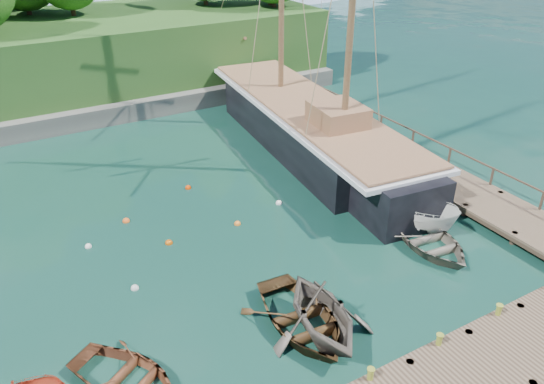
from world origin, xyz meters
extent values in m
plane|color=#10362B|center=(0.00, 0.00, 0.00)|extent=(160.00, 160.00, 0.00)
cube|color=#453427|center=(2.00, -6.50, 0.54)|extent=(20.00, 3.20, 0.12)
cube|color=#31271D|center=(2.00, -6.50, 0.38)|extent=(20.00, 3.20, 0.20)
cube|color=#453427|center=(11.50, 7.00, 0.54)|extent=(3.20, 24.00, 0.12)
cube|color=#31271D|center=(11.50, 7.00, 0.38)|extent=(3.20, 24.00, 0.20)
cylinder|color=#31271D|center=(10.20, 18.70, 0.05)|extent=(0.28, 0.28, 1.10)
cylinder|color=#31271D|center=(12.80, 18.70, 0.05)|extent=(0.28, 0.28, 1.10)
cylinder|color=olive|center=(2.00, -5.10, 0.00)|extent=(0.26, 0.26, 0.45)
cylinder|color=olive|center=(5.00, -5.10, 0.00)|extent=(0.26, 0.26, 0.45)
imported|color=brown|center=(-7.71, -0.85, 0.00)|extent=(4.71, 5.03, 0.85)
imported|color=#655C52|center=(-0.86, -2.17, 0.00)|extent=(4.49, 5.00, 2.35)
imported|color=#4D341A|center=(-1.29, -1.48, 0.00)|extent=(3.86, 5.18, 1.03)
imported|color=#676154|center=(6.59, -0.06, 0.00)|extent=(3.71, 4.90, 0.96)
imported|color=silver|center=(7.00, 1.74, 0.00)|extent=(3.59, 5.02, 1.82)
cube|color=black|center=(8.01, 12.19, 0.87)|extent=(6.98, 16.74, 3.38)
cube|color=black|center=(9.12, 22.60, 0.87)|extent=(3.43, 5.39, 3.04)
cube|color=black|center=(7.03, 2.95, 0.87)|extent=(4.12, 4.55, 3.21)
cube|color=silver|center=(8.01, 12.19, 2.50)|extent=(7.57, 21.83, 0.25)
cube|color=brown|center=(8.01, 12.19, 2.75)|extent=(7.05, 21.32, 0.12)
cube|color=brown|center=(7.64, 8.73, 3.35)|extent=(2.94, 3.26, 1.20)
cylinder|color=brown|center=(9.51, 26.24, 3.95)|extent=(0.97, 6.88, 1.69)
sphere|color=silver|center=(-6.00, 3.77, 0.00)|extent=(0.33, 0.33, 0.33)
sphere|color=#D95E09|center=(-3.63, 6.19, 0.00)|extent=(0.35, 0.35, 0.35)
sphere|color=orange|center=(-0.13, 6.07, 0.00)|extent=(0.33, 0.33, 0.33)
sphere|color=white|center=(2.66, 6.79, 0.00)|extent=(0.34, 0.34, 0.34)
sphere|color=orange|center=(-4.80, 9.06, 0.00)|extent=(0.36, 0.36, 0.36)
sphere|color=#E43900|center=(-0.82, 10.75, 0.00)|extent=(0.33, 0.33, 0.33)
sphere|color=white|center=(-6.95, 7.75, 0.00)|extent=(0.32, 0.32, 0.32)
cube|color=#474744|center=(-8.00, 24.00, 0.60)|extent=(50.00, 4.00, 1.40)
cylinder|color=#382616|center=(-1.61, 31.21, 6.70)|extent=(0.36, 0.36, 1.40)
cylinder|color=#382616|center=(-4.58, 33.35, 6.70)|extent=(0.36, 0.36, 1.40)
camera|label=1|loc=(-9.65, -13.84, 14.00)|focal=35.00mm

